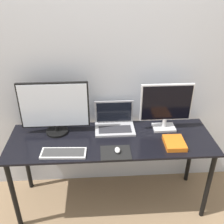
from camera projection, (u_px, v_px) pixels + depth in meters
ground_plane at (113, 224)px, 2.34m from camera, size 12.00×12.00×0.00m
wall_back at (109, 67)px, 2.29m from camera, size 7.00×0.05×2.50m
desk at (111, 147)px, 2.28m from camera, size 1.75×0.57×0.73m
monitor_left at (54, 108)px, 2.21m from camera, size 0.59×0.19×0.47m
monitor_right at (166, 106)px, 2.27m from camera, size 0.45×0.14×0.43m
laptop at (114, 122)px, 2.37m from camera, size 0.35×0.23×0.24m
keyboard at (64, 153)px, 2.05m from camera, size 0.36×0.15×0.02m
mousepad at (116, 153)px, 2.07m from camera, size 0.24×0.19×0.00m
mouse at (117, 150)px, 2.06m from camera, size 0.04×0.07×0.03m
book at (174, 143)px, 2.15m from camera, size 0.17×0.21×0.04m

